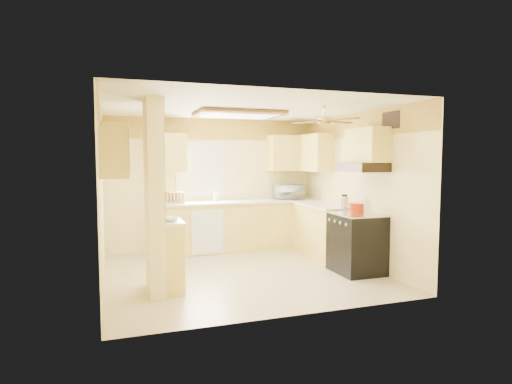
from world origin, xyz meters
name	(u,v)px	position (x,y,z in m)	size (l,w,h in m)	color
floor	(242,273)	(0.00, 0.00, 0.00)	(4.00, 4.00, 0.00)	beige
ceiling	(242,108)	(0.00, 0.00, 2.50)	(4.00, 4.00, 0.00)	white
wall_back	(213,184)	(0.00, 1.90, 1.25)	(4.00, 4.00, 0.00)	#F5E096
wall_front	(293,205)	(0.00, -1.90, 1.25)	(4.00, 4.00, 0.00)	#F5E096
wall_left	(101,195)	(-2.00, 0.00, 1.25)	(3.80, 3.80, 0.00)	#F5E096
wall_right	(357,188)	(2.00, 0.00, 1.25)	(3.80, 3.80, 0.00)	#F5E096
wallpaper_border	(213,129)	(0.00, 1.88, 2.30)	(4.00, 0.02, 0.40)	#FFD64B
partition_column	(154,198)	(-1.35, -0.55, 1.25)	(0.20, 0.70, 2.50)	#F5E096
partition_ledge	(172,257)	(-1.13, -0.55, 0.45)	(0.25, 0.55, 0.90)	#F1D46B
ledge_top	(172,222)	(-1.13, -0.55, 0.92)	(0.28, 0.58, 0.04)	silver
lower_cabinets_back	(242,226)	(0.50, 1.60, 0.45)	(3.00, 0.60, 0.90)	#F1D46B
lower_cabinets_right	(323,231)	(1.70, 0.60, 0.45)	(0.60, 1.40, 0.90)	#F1D46B
countertop_back	(243,202)	(0.50, 1.59, 0.92)	(3.04, 0.64, 0.04)	silver
countertop_right	(323,205)	(1.69, 0.60, 0.92)	(0.64, 1.44, 0.04)	silver
dishwasher_panel	(208,232)	(-0.25, 1.29, 0.43)	(0.58, 0.02, 0.80)	white
window	(200,169)	(-0.25, 1.89, 1.55)	(0.92, 0.02, 1.02)	white
upper_cab_back_left	(169,153)	(-0.85, 1.72, 1.85)	(0.60, 0.35, 0.70)	#F1D46B
upper_cab_back_right	(291,153)	(1.55, 1.72, 1.85)	(0.90, 0.35, 0.70)	#F1D46B
upper_cab_right	(314,153)	(1.82, 1.25, 1.85)	(0.35, 1.00, 0.70)	#F1D46B
upper_cab_left_wall	(114,151)	(-1.82, -0.25, 1.85)	(0.35, 0.75, 0.70)	#F1D46B
upper_cab_over_stove	(367,145)	(1.82, -0.55, 1.95)	(0.35, 0.76, 0.52)	#F1D46B
stove	(357,243)	(1.67, -0.55, 0.46)	(0.68, 0.77, 0.92)	black
range_hood	(362,167)	(1.74, -0.55, 1.62)	(0.50, 0.76, 0.14)	black
poster_menu	(162,151)	(-1.24, -0.55, 1.85)	(0.02, 0.42, 0.57)	black
poster_nashville	(163,201)	(-1.24, -0.55, 1.20)	(0.02, 0.42, 0.57)	black
ceiling_light_panel	(238,114)	(0.10, 0.50, 2.46)	(1.35, 0.95, 0.06)	brown
ceiling_fan	(324,121)	(1.00, -0.70, 2.29)	(1.15, 1.15, 0.26)	gold
vent_grate	(391,120)	(1.98, -0.90, 2.30)	(0.02, 0.40, 0.25)	black
microwave	(289,192)	(1.48, 1.64, 1.09)	(0.53, 0.36, 0.29)	white
bowl	(170,219)	(-1.16, -0.61, 0.97)	(0.23, 0.23, 0.06)	white
dutch_oven	(357,208)	(1.66, -0.54, 1.00)	(0.24, 0.24, 0.16)	#B1210A
kettle	(344,202)	(1.74, -0.05, 1.04)	(0.15, 0.15, 0.22)	silver
dish_rack	(174,199)	(-0.79, 1.60, 1.01)	(0.35, 0.26, 0.20)	tan
utensil_crock	(216,197)	(0.02, 1.71, 1.01)	(0.11, 0.11, 0.21)	white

